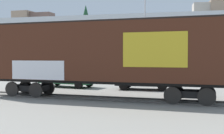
# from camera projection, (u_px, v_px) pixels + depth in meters

# --- Properties ---
(ground_plane) EXTENTS (260.00, 260.00, 0.00)m
(ground_plane) POSITION_uv_depth(u_px,v_px,m) (120.00, 100.00, 17.59)
(ground_plane) COLOR gray
(track) EXTENTS (59.95, 5.90, 0.08)m
(track) POSITION_uv_depth(u_px,v_px,m) (126.00, 99.00, 17.40)
(track) COLOR #4C4742
(track) RESTS_ON ground_plane
(freight_car) EXTENTS (15.14, 3.83, 4.63)m
(freight_car) POSITION_uv_depth(u_px,v_px,m) (103.00, 53.00, 17.74)
(freight_car) COLOR #472316
(freight_car) RESTS_ON ground_plane
(flagpole) EXTENTS (1.18, 0.95, 9.89)m
(flagpole) POSITION_uv_depth(u_px,v_px,m) (143.00, 16.00, 27.63)
(flagpole) COLOR silver
(flagpole) RESTS_ON ground_plane
(hillside) EXTENTS (116.75, 42.98, 15.28)m
(hillside) POSITION_uv_depth(u_px,v_px,m) (173.00, 45.00, 78.01)
(hillside) COLOR silver
(hillside) RESTS_ON ground_plane
(parked_car_green) EXTENTS (4.84, 2.58, 1.55)m
(parked_car_green) POSITION_uv_depth(u_px,v_px,m) (67.00, 77.00, 24.75)
(parked_car_green) COLOR #1E5933
(parked_car_green) RESTS_ON ground_plane
(parked_car_black) EXTENTS (4.17, 2.03, 1.72)m
(parked_car_black) POSITION_uv_depth(u_px,v_px,m) (143.00, 78.00, 22.90)
(parked_car_black) COLOR black
(parked_car_black) RESTS_ON ground_plane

